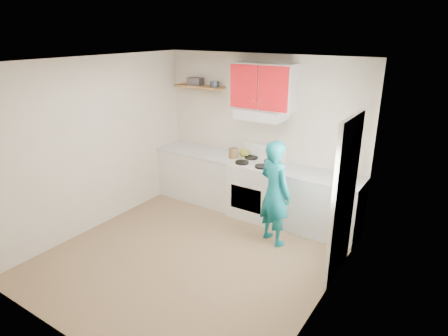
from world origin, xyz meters
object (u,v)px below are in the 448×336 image
Objects in this scene: person at (275,193)px; crock at (233,154)px; kettle at (244,152)px; stove at (256,189)px; tin at (215,84)px.

crock is at bearing -7.61° from person.
crock is at bearing -105.58° from kettle.
stove is 1.88m from tin.
person is (1.57, -0.80, -1.31)m from tin.
crock is at bearing -19.81° from tin.
kettle is 1.27m from person.
stove is at bearing -0.03° from crock.
person is (0.97, -0.79, -0.22)m from kettle.
kettle is 0.20m from crock.
tin is at bearing -161.96° from kettle.
crock is at bearing 179.97° from stove.
stove is 5.25× the size of kettle.
kettle is at bearing 153.16° from stove.
kettle is (-0.32, 0.16, 0.53)m from stove.
stove is 5.88× the size of tin.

